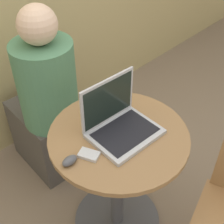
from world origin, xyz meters
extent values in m
plane|color=#7F6B56|center=(0.00, 0.00, 0.00)|extent=(12.00, 12.00, 0.00)
cylinder|color=#4C4C51|center=(0.00, 0.00, 0.01)|extent=(0.51, 0.51, 0.02)
cylinder|color=#4C4C51|center=(0.00, 0.00, 0.36)|extent=(0.07, 0.07, 0.69)
cylinder|color=olive|center=(0.00, 0.00, 0.72)|extent=(0.66, 0.66, 0.02)
cube|color=#B7B7BC|center=(0.01, -0.03, 0.74)|extent=(0.32, 0.26, 0.02)
cube|color=black|center=(0.01, -0.03, 0.75)|extent=(0.28, 0.21, 0.00)
cube|color=#B7B7BC|center=(0.02, 0.09, 0.87)|extent=(0.30, 0.03, 0.23)
cube|color=black|center=(0.02, 0.09, 0.87)|extent=(0.28, 0.02, 0.20)
cube|color=silver|center=(-0.19, 0.00, 0.74)|extent=(0.08, 0.10, 0.02)
ellipsoid|color=#4C4C51|center=(-0.27, 0.03, 0.75)|extent=(0.07, 0.04, 0.03)
cylinder|color=#9E7042|center=(0.28, -0.38, 0.21)|extent=(0.04, 0.04, 0.43)
cube|color=#4C4742|center=(0.03, 0.69, 0.23)|extent=(0.36, 0.50, 0.47)
cylinder|color=#4C7F5B|center=(0.02, 0.57, 0.72)|extent=(0.34, 0.34, 0.51)
sphere|color=beige|center=(0.02, 0.57, 1.08)|extent=(0.21, 0.21, 0.21)
camera|label=1|loc=(-0.76, -0.70, 1.74)|focal=50.00mm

